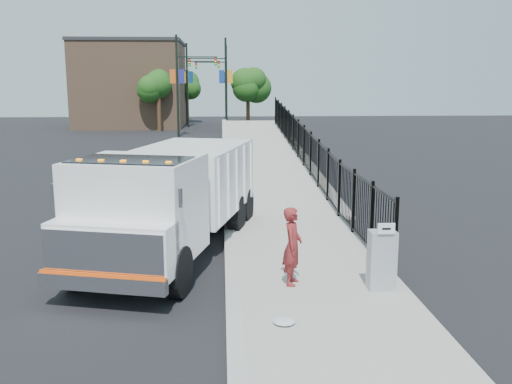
{
  "coord_description": "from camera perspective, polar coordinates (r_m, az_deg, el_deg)",
  "views": [
    {
      "loc": [
        -0.19,
        -13.75,
        4.39
      ],
      "look_at": [
        0.76,
        2.0,
        1.33
      ],
      "focal_mm": 40.0,
      "sensor_mm": 36.0,
      "label": 1
    }
  ],
  "objects": [
    {
      "name": "light_pole_0",
      "position": [
        46.32,
        -7.49,
        10.86
      ],
      "size": [
        3.77,
        0.22,
        8.0
      ],
      "color": "black",
      "rests_on": "ground"
    },
    {
      "name": "curb",
      "position": [
        12.52,
        -2.39,
        -9.18
      ],
      "size": [
        0.3,
        12.0,
        0.16
      ],
      "primitive_type": "cube",
      "color": "#ADAAA3",
      "rests_on": "ground"
    },
    {
      "name": "utility_cabinet",
      "position": [
        12.2,
        12.46,
        -6.68
      ],
      "size": [
        0.55,
        0.4,
        1.25
      ],
      "primitive_type": "cube",
      "color": "gray",
      "rests_on": "sidewalk"
    },
    {
      "name": "tree_2",
      "position": [
        62.47,
        -6.93,
        10.5
      ],
      "size": [
        2.73,
        2.73,
        5.36
      ],
      "color": "#382314",
      "rests_on": "ground"
    },
    {
      "name": "sidewalk",
      "position": [
        12.7,
        6.44,
        -9.03
      ],
      "size": [
        3.55,
        12.0,
        0.12
      ],
      "primitive_type": "cube",
      "color": "#9E998E",
      "rests_on": "ground"
    },
    {
      "name": "iron_fence",
      "position": [
        26.25,
        4.79,
        3.3
      ],
      "size": [
        0.1,
        28.0,
        1.8
      ],
      "primitive_type": "cube",
      "color": "black",
      "rests_on": "ground"
    },
    {
      "name": "arrow_sign",
      "position": [
        11.8,
        12.9,
        -3.59
      ],
      "size": [
        0.35,
        0.04,
        0.22
      ],
      "primitive_type": "cube",
      "color": "white",
      "rests_on": "utility_cabinet"
    },
    {
      "name": "truck",
      "position": [
        14.64,
        -8.57,
        -0.18
      ],
      "size": [
        4.61,
        8.63,
        2.82
      ],
      "rotation": [
        0.0,
        0.0,
        -0.26
      ],
      "color": "black",
      "rests_on": "ground"
    },
    {
      "name": "light_pole_3",
      "position": [
        59.0,
        -3.28,
        10.94
      ],
      "size": [
        3.77,
        0.22,
        8.0
      ],
      "color": "black",
      "rests_on": "ground"
    },
    {
      "name": "worker",
      "position": [
        12.17,
        3.66,
        -5.41
      ],
      "size": [
        0.56,
        0.7,
        1.68
      ],
      "primitive_type": "imported",
      "rotation": [
        0.0,
        0.0,
        1.29
      ],
      "color": "maroon",
      "rests_on": "sidewalk"
    },
    {
      "name": "ramp",
      "position": [
        30.16,
        1.0,
        2.61
      ],
      "size": [
        3.95,
        24.06,
        3.19
      ],
      "primitive_type": "cube",
      "rotation": [
        0.06,
        0.0,
        0.0
      ],
      "color": "#9E998E",
      "rests_on": "ground"
    },
    {
      "name": "debris",
      "position": [
        10.49,
        2.84,
        -12.76
      ],
      "size": [
        0.41,
        0.41,
        0.1
      ],
      "primitive_type": "ellipsoid",
      "color": "silver",
      "rests_on": "sidewalk"
    },
    {
      "name": "ground",
      "position": [
        14.44,
        -2.54,
        -6.74
      ],
      "size": [
        120.0,
        120.0,
        0.0
      ],
      "primitive_type": "plane",
      "color": "black",
      "rests_on": "ground"
    },
    {
      "name": "building",
      "position": [
        58.42,
        -12.32,
        10.35
      ],
      "size": [
        10.0,
        10.0,
        8.0
      ],
      "primitive_type": "cube",
      "color": "#8C664C",
      "rests_on": "ground"
    },
    {
      "name": "light_pole_1",
      "position": [
        49.19,
        -3.4,
        10.93
      ],
      "size": [
        3.78,
        0.22,
        8.0
      ],
      "color": "black",
      "rests_on": "ground"
    },
    {
      "name": "light_pole_2",
      "position": [
        56.38,
        -6.58,
        10.89
      ],
      "size": [
        3.78,
        0.22,
        8.0
      ],
      "color": "black",
      "rests_on": "ground"
    },
    {
      "name": "tree_0",
      "position": [
        51.88,
        -9.75,
        10.33
      ],
      "size": [
        2.57,
        2.57,
        5.29
      ],
      "color": "#382314",
      "rests_on": "ground"
    },
    {
      "name": "tree_1",
      "position": [
        52.42,
        -0.81,
        10.49
      ],
      "size": [
        2.54,
        2.54,
        5.27
      ],
      "color": "#382314",
      "rests_on": "ground"
    }
  ]
}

